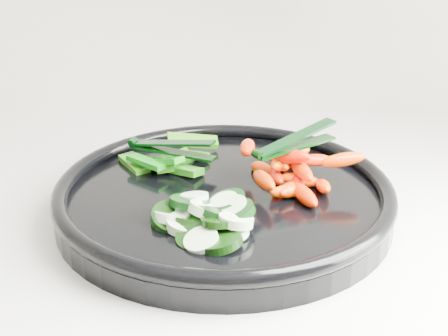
{
  "coord_description": "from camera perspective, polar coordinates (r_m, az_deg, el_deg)",
  "views": [
    {
      "loc": [
        0.04,
        1.03,
        1.26
      ],
      "look_at": [
        0.04,
        1.65,
        0.99
      ],
      "focal_mm": 50.0,
      "sensor_mm": 36.0,
      "label": 1
    }
  ],
  "objects": [
    {
      "name": "carrot_pile",
      "position": [
        0.71,
        6.06,
        -0.11
      ],
      "size": [
        0.14,
        0.16,
        0.05
      ],
      "color": "#F22400",
      "rests_on": "veggie_tray"
    },
    {
      "name": "tong_carrot",
      "position": [
        0.7,
        6.37,
        2.3
      ],
      "size": [
        0.1,
        0.08,
        0.02
      ],
      "color": "black",
      "rests_on": "carrot_pile"
    },
    {
      "name": "pepper_pile",
      "position": [
        0.76,
        -5.12,
        0.8
      ],
      "size": [
        0.12,
        0.11,
        0.04
      ],
      "color": "#1D6509",
      "rests_on": "veggie_tray"
    },
    {
      "name": "tong_pepper",
      "position": [
        0.75,
        -5.0,
        1.91
      ],
      "size": [
        0.11,
        0.06,
        0.02
      ],
      "color": "black",
      "rests_on": "pepper_pile"
    },
    {
      "name": "cucumber_pile",
      "position": [
        0.62,
        -2.16,
        -4.65
      ],
      "size": [
        0.11,
        0.12,
        0.04
      ],
      "color": "black",
      "rests_on": "veggie_tray"
    },
    {
      "name": "veggie_tray",
      "position": [
        0.69,
        -0.0,
        -2.62
      ],
      "size": [
        0.47,
        0.47,
        0.04
      ],
      "color": "black",
      "rests_on": "counter"
    }
  ]
}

